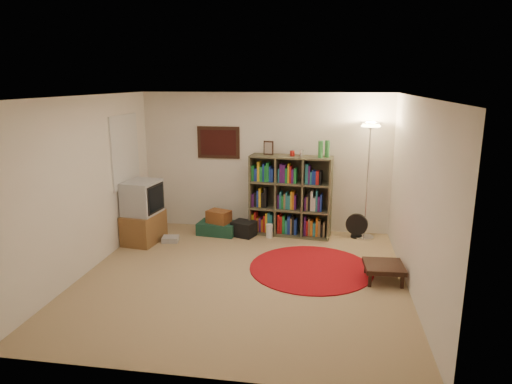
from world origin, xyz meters
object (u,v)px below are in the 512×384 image
at_px(tv_stand, 143,213).
at_px(suitcase, 218,228).
at_px(floor_lamp, 370,142).
at_px(floor_fan, 357,226).
at_px(side_table, 384,267).
at_px(bookshelf, 289,197).

height_order(tv_stand, suitcase, tv_stand).
height_order(floor_lamp, floor_fan, floor_lamp).
distance_m(floor_fan, side_table, 1.78).
xyz_separation_m(floor_fan, side_table, (0.27, -1.76, -0.02)).
xyz_separation_m(floor_lamp, tv_stand, (-3.75, -0.78, -1.17)).
bearing_deg(floor_lamp, bookshelf, -179.98).
distance_m(tv_stand, suitcase, 1.35).
height_order(bookshelf, floor_fan, bookshelf).
height_order(floor_lamp, suitcase, floor_lamp).
distance_m(bookshelf, floor_fan, 1.28).
height_order(floor_fan, side_table, floor_fan).
height_order(floor_fan, suitcase, floor_fan).
distance_m(floor_lamp, suitcase, 3.05).
bearing_deg(bookshelf, floor_fan, 5.95).
height_order(bookshelf, tv_stand, bookshelf).
distance_m(floor_fan, tv_stand, 3.70).
bearing_deg(suitcase, side_table, -23.37).
bearing_deg(bookshelf, tv_stand, -155.89).
bearing_deg(suitcase, floor_lamp, 10.71).
relative_size(bookshelf, suitcase, 2.38).
bearing_deg(floor_fan, suitcase, -163.81).
relative_size(floor_fan, tv_stand, 0.41).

